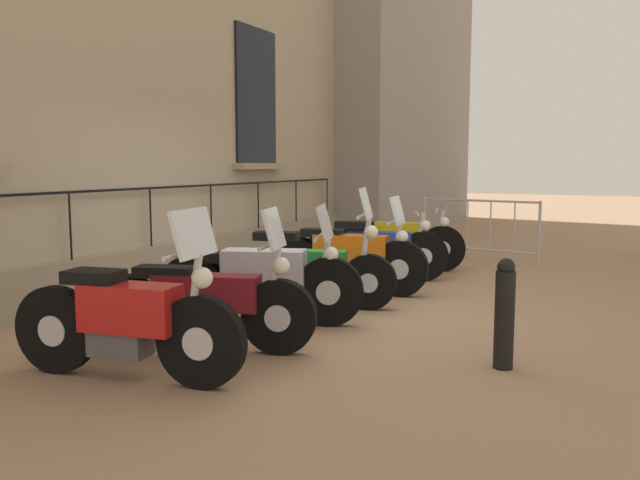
# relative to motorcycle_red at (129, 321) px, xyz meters

# --- Properties ---
(ground_plane) EXTENTS (60.00, 60.00, 0.00)m
(ground_plane) POSITION_rel_motorcycle_red_xyz_m (0.13, 2.90, -0.47)
(ground_plane) COLOR #9E7A5B
(building_facade) EXTENTS (0.82, 12.78, 6.84)m
(building_facade) POSITION_rel_motorcycle_red_xyz_m (-2.67, 2.90, 2.85)
(building_facade) COLOR tan
(building_facade) RESTS_ON ground_plane
(motorcycle_red) EXTENTS (1.98, 0.67, 1.35)m
(motorcycle_red) POSITION_rel_motorcycle_red_xyz_m (0.00, 0.00, 0.00)
(motorcycle_red) COLOR black
(motorcycle_red) RESTS_ON ground_plane
(motorcycle_maroon) EXTENTS (2.05, 0.80, 1.29)m
(motorcycle_maroon) POSITION_rel_motorcycle_red_xyz_m (0.02, 0.93, -0.04)
(motorcycle_maroon) COLOR black
(motorcycle_maroon) RESTS_ON ground_plane
(motorcycle_silver) EXTENTS (2.09, 0.98, 1.26)m
(motorcycle_silver) POSITION_rel_motorcycle_red_xyz_m (-0.01, 1.99, -0.00)
(motorcycle_silver) COLOR black
(motorcycle_silver) RESTS_ON ground_plane
(motorcycle_green) EXTENTS (2.14, 0.83, 1.40)m
(motorcycle_green) POSITION_rel_motorcycle_red_xyz_m (0.02, 2.90, -0.05)
(motorcycle_green) COLOR black
(motorcycle_green) RESTS_ON ground_plane
(motorcycle_orange) EXTENTS (2.10, 0.58, 1.27)m
(motorcycle_orange) POSITION_rel_motorcycle_red_xyz_m (0.15, 3.86, -0.02)
(motorcycle_orange) COLOR black
(motorcycle_orange) RESTS_ON ground_plane
(motorcycle_blue) EXTENTS (1.98, 0.94, 0.99)m
(motorcycle_blue) POSITION_rel_motorcycle_red_xyz_m (0.13, 4.87, -0.04)
(motorcycle_blue) COLOR black
(motorcycle_blue) RESTS_ON ground_plane
(motorcycle_yellow) EXTENTS (2.08, 0.78, 0.97)m
(motorcycle_yellow) POSITION_rel_motorcycle_red_xyz_m (0.10, 5.89, -0.03)
(motorcycle_yellow) COLOR black
(motorcycle_yellow) RESTS_ON ground_plane
(crowd_barrier) EXTENTS (2.16, 0.39, 1.05)m
(crowd_barrier) POSITION_rel_motorcycle_red_xyz_m (0.95, 7.80, 0.09)
(crowd_barrier) COLOR #B7B7BF
(crowd_barrier) RESTS_ON ground_plane
(bollard) EXTENTS (0.16, 0.16, 0.91)m
(bollard) POSITION_rel_motorcycle_red_xyz_m (2.54, 1.58, -0.01)
(bollard) COLOR black
(bollard) RESTS_ON ground_plane
(distant_building) EXTENTS (5.82, 7.69, 11.64)m
(distant_building) POSITION_rel_motorcycle_red_xyz_m (-4.25, 12.67, 5.35)
(distant_building) COLOR gray
(distant_building) RESTS_ON ground_plane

